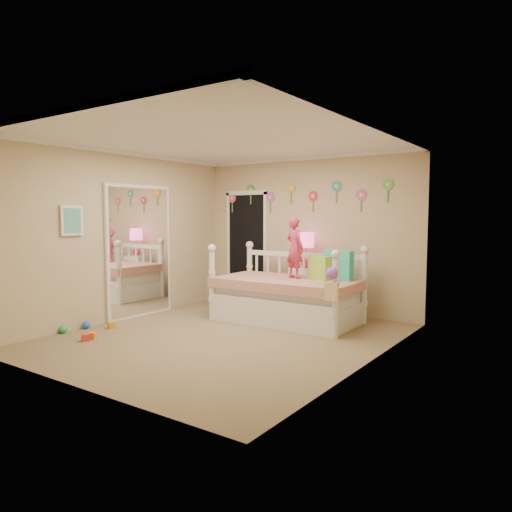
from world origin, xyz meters
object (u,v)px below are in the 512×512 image
Objects in this scene: child at (295,248)px; nightstand at (306,290)px; daybed at (287,283)px; table_lamp at (306,244)px.

nightstand is at bearing -57.59° from child.
daybed is 3.78× the size of table_lamp.
child is at bearing -76.55° from table_lamp.
nightstand is (-0.15, 0.63, -0.75)m from child.
daybed is 2.37× the size of child.
nightstand is (-0.06, 0.72, -0.22)m from daybed.
table_lamp is (-0.06, 0.72, 0.55)m from daybed.
table_lamp is at bearing -57.59° from child.
child is at bearing 45.39° from daybed.
child is 0.65m from table_lamp.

